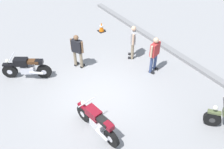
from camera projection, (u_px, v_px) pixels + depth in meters
ground_plane at (99, 97)px, 10.15m from camera, size 40.00×40.00×0.00m
curb_edge at (180, 56)px, 12.15m from camera, size 14.00×0.30×0.15m
motorcycle_maroon_cruiser at (97, 122)px, 8.50m from camera, size 2.09×0.70×1.09m
motorcycle_black_cruiser at (26, 68)px, 10.74m from camera, size 1.32×1.77×1.09m
person_in_red_shirt at (155, 53)px, 10.81m from camera, size 0.41×0.65×1.69m
person_in_black_shirt at (77, 49)px, 11.08m from camera, size 0.60×0.47×1.63m
person_in_gray_shirt at (133, 40)px, 11.66m from camera, size 0.56×0.52×1.64m
traffic_cone at (101, 27)px, 13.93m from camera, size 0.36×0.36×0.53m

